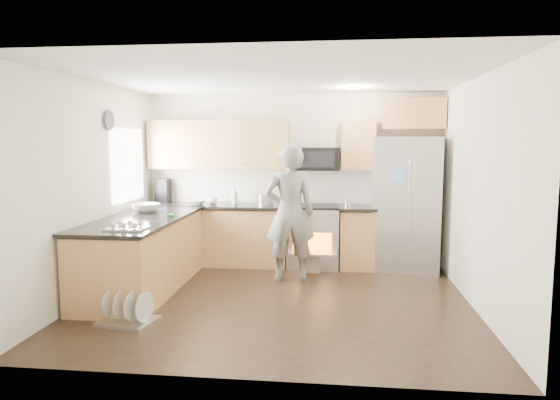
# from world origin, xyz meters

# --- Properties ---
(ground) EXTENTS (4.50, 4.50, 0.00)m
(ground) POSITION_xyz_m (0.00, 0.00, 0.00)
(ground) COLOR black
(ground) RESTS_ON ground
(room_shell) EXTENTS (4.54, 4.04, 2.62)m
(room_shell) POSITION_xyz_m (-0.04, 0.02, 1.67)
(room_shell) COLOR white
(room_shell) RESTS_ON ground
(back_cabinet_run) EXTENTS (4.45, 0.64, 2.50)m
(back_cabinet_run) POSITION_xyz_m (-0.59, 1.75, 0.96)
(back_cabinet_run) COLOR #B88B49
(back_cabinet_run) RESTS_ON ground
(peninsula) EXTENTS (0.96, 2.36, 1.04)m
(peninsula) POSITION_xyz_m (-1.75, 0.25, 0.47)
(peninsula) COLOR #B88B49
(peninsula) RESTS_ON ground
(stove_range) EXTENTS (0.76, 0.97, 1.79)m
(stove_range) POSITION_xyz_m (0.35, 1.69, 0.68)
(stove_range) COLOR #B7B7BC
(stove_range) RESTS_ON ground
(refrigerator) EXTENTS (1.07, 0.89, 1.94)m
(refrigerator) POSITION_xyz_m (1.72, 1.70, 0.97)
(refrigerator) COLOR #B7B7BC
(refrigerator) RESTS_ON ground
(person) EXTENTS (0.75, 0.57, 1.84)m
(person) POSITION_xyz_m (0.07, 0.91, 0.92)
(person) COLOR gray
(person) RESTS_ON ground
(dish_rack) EXTENTS (0.64, 0.55, 0.34)m
(dish_rack) POSITION_xyz_m (-1.45, -0.90, 0.09)
(dish_rack) COLOR #B7B7BC
(dish_rack) RESTS_ON ground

